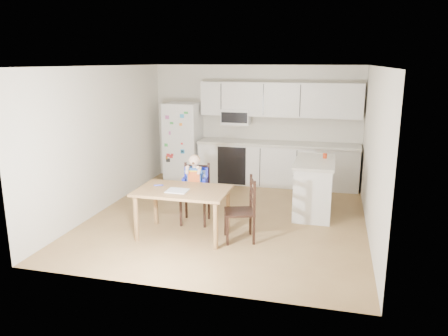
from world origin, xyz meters
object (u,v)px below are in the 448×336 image
refrigerator (183,142)px  chair_booster (195,182)px  red_cup (325,156)px  chair_side (246,205)px  dining_table (183,196)px  kitchen_island (314,187)px

refrigerator → chair_booster: refrigerator is taller
chair_booster → refrigerator: bearing=107.5°
red_cup → chair_side: bearing=-122.4°
refrigerator → chair_side: refrigerator is taller
dining_table → chair_side: size_ratio=1.43×
refrigerator → kitchen_island: bearing=-28.5°
refrigerator → red_cup: size_ratio=19.35×
red_cup → chair_side: (-1.05, -1.66, -0.44)m
chair_booster → chair_side: 1.10m
kitchen_island → dining_table: 2.39m
chair_booster → chair_side: chair_booster is taller
dining_table → chair_booster: size_ratio=1.20×
kitchen_island → red_cup: red_cup is taller
red_cup → chair_side: size_ratio=0.09×
red_cup → dining_table: 2.67m
refrigerator → dining_table: bearing=-70.7°
refrigerator → red_cup: bearing=-23.9°
chair_booster → kitchen_island: bearing=20.1°
red_cup → chair_booster: (-2.00, -1.12, -0.30)m
refrigerator → red_cup: 3.37m
kitchen_island → dining_table: size_ratio=0.93×
refrigerator → chair_booster: size_ratio=1.50×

